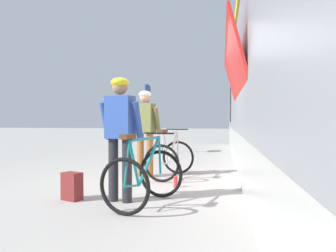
# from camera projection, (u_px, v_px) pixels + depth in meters

# --- Properties ---
(ground_plane) EXTENTS (80.00, 80.00, 0.00)m
(ground_plane) POSITION_uv_depth(u_px,v_px,m) (165.00, 183.00, 5.90)
(ground_plane) COLOR #A09E99
(cyclist_near_in_blue) EXTENTS (0.65, 0.38, 1.76)m
(cyclist_near_in_blue) POSITION_uv_depth(u_px,v_px,m) (120.00, 128.00, 4.57)
(cyclist_near_in_blue) COLOR #232328
(cyclist_near_in_blue) RESTS_ON ground
(cyclist_far_in_olive) EXTENTS (0.66, 0.41, 1.76)m
(cyclist_far_in_olive) POSITION_uv_depth(u_px,v_px,m) (145.00, 125.00, 6.61)
(cyclist_far_in_olive) COLOR #935B2D
(cyclist_far_in_olive) RESTS_ON ground
(bicycle_near_teal) EXTENTS (0.96, 1.21, 0.99)m
(bicycle_near_teal) POSITION_uv_depth(u_px,v_px,m) (144.00, 176.00, 4.36)
(bicycle_near_teal) COLOR black
(bicycle_near_teal) RESTS_ON ground
(bicycle_far_silver) EXTENTS (0.89, 1.18, 0.99)m
(bicycle_far_silver) POSITION_uv_depth(u_px,v_px,m) (170.00, 158.00, 6.50)
(bicycle_far_silver) COLOR black
(bicycle_far_silver) RESTS_ON ground
(backpack_on_platform) EXTENTS (0.33, 0.27, 0.40)m
(backpack_on_platform) POSITION_uv_depth(u_px,v_px,m) (72.00, 186.00, 4.68)
(backpack_on_platform) COLOR maroon
(backpack_on_platform) RESTS_ON ground
(water_bottle_near_the_bikes) EXTENTS (0.07, 0.07, 0.19)m
(water_bottle_near_the_bikes) POSITION_uv_depth(u_px,v_px,m) (176.00, 182.00, 5.56)
(water_bottle_near_the_bikes) COLOR red
(water_bottle_near_the_bikes) RESTS_ON ground
(platform_sign_post) EXTENTS (0.08, 0.70, 2.40)m
(platform_sign_post) POSITION_uv_depth(u_px,v_px,m) (148.00, 107.00, 11.12)
(platform_sign_post) COLOR #595B60
(platform_sign_post) RESTS_ON ground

